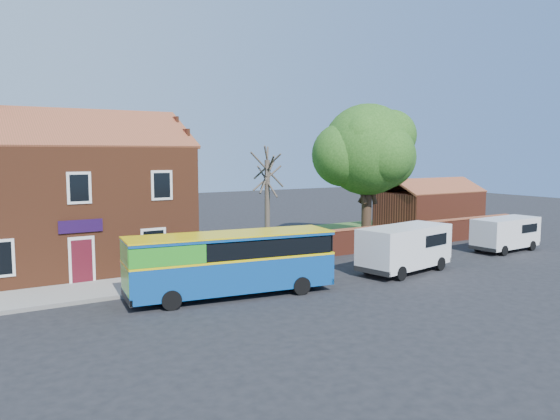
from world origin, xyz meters
TOP-DOWN VIEW (x-y plane):
  - ground at (0.00, 0.00)m, footprint 120.00×120.00m
  - pavement at (-7.00, 5.75)m, footprint 18.00×3.50m
  - kerb at (-7.00, 4.00)m, footprint 18.00×0.15m
  - grass_strip at (13.00, 13.00)m, footprint 26.00×12.00m
  - shop_building at (-7.02, 11.50)m, footprint 12.30×8.13m
  - boundary_wall at (13.00, 7.00)m, footprint 22.00×0.38m
  - outbuilding at (22.00, 13.00)m, footprint 8.20×5.06m
  - bus at (-2.20, 1.92)m, footprint 9.26×3.42m
  - van_near at (7.99, 1.48)m, footprint 5.81×3.17m
  - van_far at (17.88, 2.65)m, footprint 4.93×2.25m
  - large_tree at (12.28, 9.67)m, footprint 7.82×6.19m
  - bare_tree at (4.95, 10.55)m, footprint 2.37×2.82m

SIDE VIEW (x-z plane):
  - ground at x=0.00m, z-range 0.00..0.00m
  - grass_strip at x=13.00m, z-range 0.00..0.04m
  - pavement at x=-7.00m, z-range 0.00..0.12m
  - kerb at x=-7.00m, z-range 0.00..0.14m
  - boundary_wall at x=13.00m, z-range 0.01..1.61m
  - van_far at x=17.88m, z-range 0.13..2.24m
  - van_near at x=7.99m, z-range 0.15..2.56m
  - bus at x=-2.20m, z-range 0.19..2.95m
  - outbuilding at x=22.00m, z-range -0.48..3.69m
  - bare_tree at x=4.95m, z-range 0.08..6.40m
  - shop_building at x=-7.02m, z-range -1.84..8.66m
  - large_tree at x=12.28m, z-range 1.47..11.01m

